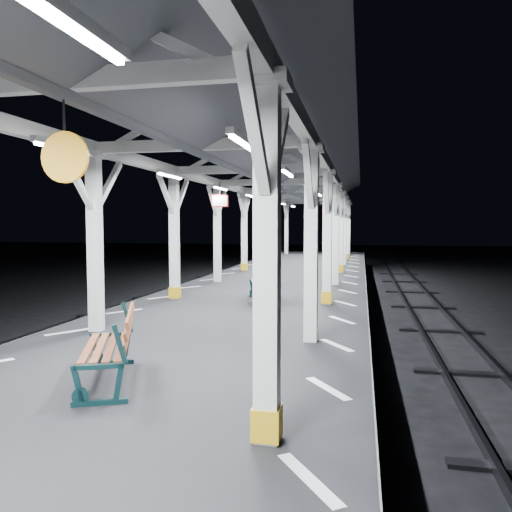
% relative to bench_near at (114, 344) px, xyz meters
% --- Properties ---
extents(ground, '(120.00, 120.00, 0.00)m').
position_rel_bench_near_xyz_m(ground, '(0.21, 4.70, -1.49)').
color(ground, black).
rests_on(ground, ground).
extents(platform, '(6.00, 50.00, 1.00)m').
position_rel_bench_near_xyz_m(platform, '(0.21, 4.70, -0.99)').
color(platform, black).
rests_on(platform, ground).
extents(hazard_stripes_left, '(1.00, 48.00, 0.01)m').
position_rel_bench_near_xyz_m(hazard_stripes_left, '(-2.24, 4.70, -0.48)').
color(hazard_stripes_left, silver).
rests_on(hazard_stripes_left, platform).
extents(hazard_stripes_right, '(1.00, 48.00, 0.01)m').
position_rel_bench_near_xyz_m(hazard_stripes_right, '(2.66, 4.70, -0.48)').
color(hazard_stripes_right, silver).
rests_on(hazard_stripes_right, platform).
extents(track_left, '(2.20, 60.00, 0.16)m').
position_rel_bench_near_xyz_m(track_left, '(-4.79, 4.70, -1.41)').
color(track_left, '#2D2D33').
rests_on(track_left, ground).
extents(track_right, '(2.20, 60.00, 0.16)m').
position_rel_bench_near_xyz_m(track_right, '(5.21, 4.70, -1.41)').
color(track_right, '#2D2D33').
rests_on(track_right, ground).
extents(canopy, '(5.40, 49.00, 4.65)m').
position_rel_bench_near_xyz_m(canopy, '(0.21, 4.69, 3.07)').
color(canopy, silver).
rests_on(canopy, platform).
extents(bench_near, '(1.23, 1.78, 0.91)m').
position_rel_bench_near_xyz_m(bench_near, '(0.00, 0.00, 0.00)').
color(bench_near, '#0F2E30').
rests_on(bench_near, platform).
extents(bench_mid, '(1.10, 1.90, 0.97)m').
position_rel_bench_near_xyz_m(bench_mid, '(0.69, 6.74, 0.03)').
color(bench_mid, '#0F2E30').
rests_on(bench_mid, platform).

